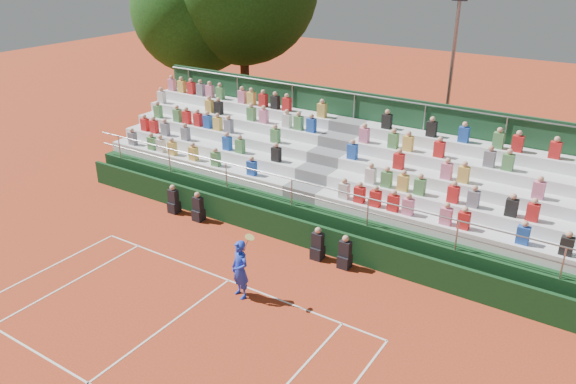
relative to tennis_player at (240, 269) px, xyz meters
The scene contains 7 objects.
ground 1.36m from the tennis_player, 151.97° to the left, with size 90.00×90.00×0.00m, color #B03C1D.
courtside_wall 3.79m from the tennis_player, 103.34° to the left, with size 20.00×0.15×1.00m, color black.
line_officials 3.77m from the tennis_player, 120.81° to the left, with size 8.08×0.40×1.19m.
grandstand 6.96m from the tennis_player, 97.25° to the left, with size 20.00×5.20×4.40m.
tennis_player is the anchor object (origin of this frame).
tree_west 18.83m from the tennis_player, 134.68° to the left, with size 6.97×6.97×10.09m.
floodlight_mast 13.90m from the tennis_player, 83.02° to the left, with size 0.60×0.25×8.04m.
Camera 1 is at (9.92, -11.75, 9.85)m, focal length 35.00 mm.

